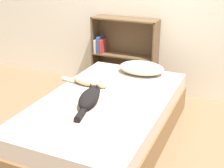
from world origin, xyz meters
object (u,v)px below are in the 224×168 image
Objects in this scene: bookshelf at (124,54)px; cat_dark at (89,98)px; bed at (106,120)px; pillow at (142,68)px; cat_light at (90,81)px.

cat_dark is at bearing -80.40° from bookshelf.
bed is at bearing -40.67° from cat_dark.
bed is 3.83× the size of pillow.
bed is at bearing -96.29° from pillow.
cat_light is 0.55× the size of bookshelf.
bookshelf reaches higher than pillow.
bookshelf reaches higher than bed.
cat_dark reaches higher than cat_light.
bed is 1.42m from bookshelf.
pillow is 0.71m from cat_light.
cat_dark is at bearing -100.48° from pillow.
cat_dark reaches higher than pillow.
bed is 2.05× the size of bookshelf.
cat_light reaches higher than bed.
bookshelf is at bearing 130.48° from pillow.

